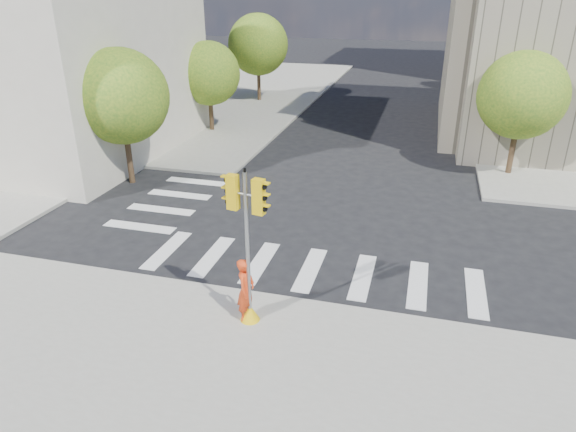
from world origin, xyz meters
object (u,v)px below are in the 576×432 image
object	(u,v)px
planter_wall	(60,170)
photographer	(246,290)
lamp_far	(499,46)
traffic_signal	(248,260)
lamp_near	(524,72)

from	to	relation	value
planter_wall	photographer	bearing A→B (deg)	-45.06
lamp_far	planter_wall	distance (m)	33.30
traffic_signal	photographer	world-z (taller)	traffic_signal
lamp_near	photographer	size ratio (longest dim) A/B	4.24
lamp_near	lamp_far	world-z (taller)	same
lamp_far	traffic_signal	world-z (taller)	lamp_far
lamp_near	lamp_far	distance (m)	14.00
lamp_near	photographer	bearing A→B (deg)	-115.28
traffic_signal	planter_wall	world-z (taller)	traffic_signal
photographer	planter_wall	bearing A→B (deg)	56.11
photographer	planter_wall	size ratio (longest dim) A/B	0.32
planter_wall	lamp_near	bearing A→B (deg)	14.40
lamp_near	lamp_far	size ratio (longest dim) A/B	1.00
lamp_near	traffic_signal	world-z (taller)	lamp_near
lamp_far	photographer	xyz separation A→B (m)	(-9.17, -33.42, -3.47)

